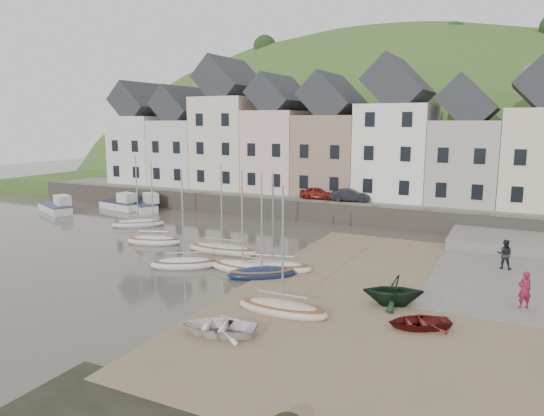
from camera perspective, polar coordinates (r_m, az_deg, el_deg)
The scene contains 26 objects.
ground at distance 30.12m, azimuth -5.10°, elevation -7.41°, with size 160.00×160.00×0.00m, color #423C33.
quay_land at distance 59.04m, azimuth 11.25°, elevation 1.77°, with size 90.00×30.00×1.50m, color #3A5823.
quay_street at distance 48.02m, azimuth 7.68°, elevation 0.98°, with size 70.00×7.00×0.10m, color slate.
seawall at distance 44.87m, azimuth 6.23°, elevation -0.46°, with size 70.00×1.20×1.80m, color slate.
beach at distance 26.39m, azimuth 16.12°, elevation -10.26°, with size 18.00×26.00×0.06m, color #766548.
slipway at distance 33.69m, azimuth 25.35°, elevation -6.36°, with size 8.00×18.00×0.12m, color slate.
hillside at distance 90.93m, azimuth 12.44°, elevation -7.52°, with size 134.40×84.00×84.00m.
townhouse_terrace at distance 50.31m, azimuth 11.04°, elevation 7.91°, with size 61.05×8.00×13.93m.
sailboat_0 at distance 44.40m, azimuth -15.07°, elevation -1.70°, with size 4.41×4.03×6.32m.
sailboat_1 at distance 37.83m, azimuth -13.38°, elevation -3.62°, with size 4.37×2.74×6.32m.
sailboat_2 at distance 34.52m, azimuth -5.73°, elevation -4.71°, with size 5.31×1.81×6.32m.
sailboat_3 at distance 31.48m, azimuth -10.04°, elevation -6.25°, with size 4.34×3.46×6.32m.
sailboat_4 at distance 30.24m, azimuth -3.39°, elevation -6.79°, with size 4.42×1.59×6.32m.
sailboat_5 at distance 29.13m, azimuth -1.17°, elevation -7.44°, with size 4.18×3.55×6.32m.
sailboat_6 at distance 30.35m, azimuth 0.11°, elevation -6.72°, with size 5.02×2.63×6.32m.
sailboat_7 at distance 23.90m, azimuth 1.21°, elevation -11.42°, with size 4.59×1.61×6.32m.
motorboat_0 at distance 53.44m, azimuth -16.84°, elevation 0.50°, with size 5.17×2.62×1.70m.
motorboat_1 at distance 53.90m, azimuth -23.47°, elevation 0.18°, with size 5.69×3.75×1.70m.
motorboat_2 at distance 52.45m, azimuth -14.39°, elevation 0.45°, with size 5.49×4.62×1.70m.
rowboat_white at distance 21.73m, azimuth -6.17°, elevation -13.34°, with size 2.35×3.29×0.68m, color white.
rowboat_green at distance 25.28m, azimuth 13.74°, elevation -9.13°, with size 2.51×2.91×1.53m, color black.
rowboat_red at distance 23.11m, azimuth 16.47°, elevation -12.40°, with size 1.94×2.72×0.56m, color maroon.
person_red at distance 26.88m, azimuth 26.99°, elevation -8.35°, with size 0.66×0.43×1.82m, color maroon.
person_dark at distance 33.30m, azimuth 25.13°, elevation -4.81°, with size 0.88×0.69×1.81m, color black.
car_left at distance 47.61m, azimuth 5.23°, elevation 1.71°, with size 1.36×3.37×1.15m, color maroon.
car_right at distance 46.55m, azimuth 8.99°, elevation 1.46°, with size 1.25×3.59×1.18m, color black.
Camera 1 is at (15.05, -24.49, 8.98)m, focal length 32.82 mm.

